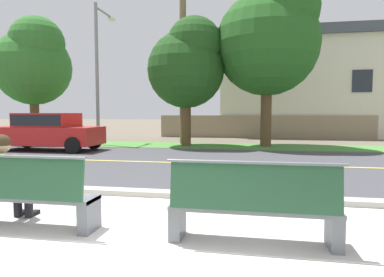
# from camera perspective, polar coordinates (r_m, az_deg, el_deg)

# --- Properties ---
(ground_plane) EXTENTS (140.00, 140.00, 0.00)m
(ground_plane) POSITION_cam_1_polar(r_m,az_deg,el_deg) (11.65, 3.05, -3.22)
(ground_plane) COLOR #665B4C
(sidewalk_pavement) EXTENTS (44.00, 3.60, 0.01)m
(sidewalk_pavement) POSITION_cam_1_polar(r_m,az_deg,el_deg) (4.40, -10.27, -16.01)
(sidewalk_pavement) COLOR beige
(sidewalk_pavement) RESTS_ON ground_plane
(curb_edge) EXTENTS (44.00, 0.30, 0.11)m
(curb_edge) POSITION_cam_1_polar(r_m,az_deg,el_deg) (6.17, -3.79, -9.51)
(curb_edge) COLOR #ADA89E
(curb_edge) RESTS_ON ground_plane
(street_asphalt) EXTENTS (52.00, 8.00, 0.01)m
(street_asphalt) POSITION_cam_1_polar(r_m,az_deg,el_deg) (10.18, 1.96, -4.29)
(street_asphalt) COLOR #424247
(street_asphalt) RESTS_ON ground_plane
(road_centre_line) EXTENTS (48.00, 0.14, 0.01)m
(road_centre_line) POSITION_cam_1_polar(r_m,az_deg,el_deg) (10.18, 1.96, -4.26)
(road_centre_line) COLOR #E0CC4C
(road_centre_line) RESTS_ON ground_plane
(far_verge_grass) EXTENTS (48.00, 2.80, 0.02)m
(far_verge_grass) POSITION_cam_1_polar(r_m,az_deg,el_deg) (15.58, 4.93, -1.29)
(far_verge_grass) COLOR #478438
(far_verge_grass) RESTS_ON ground_plane
(bench_left) EXTENTS (1.95, 0.48, 1.01)m
(bench_left) POSITION_cam_1_polar(r_m,az_deg,el_deg) (4.95, -27.05, -8.63)
(bench_left) COLOR slate
(bench_left) RESTS_ON ground_plane
(bench_right) EXTENTS (1.95, 0.48, 1.01)m
(bench_right) POSITION_cam_1_polar(r_m,az_deg,el_deg) (3.96, 10.39, -11.40)
(bench_right) COLOR slate
(bench_right) RESTS_ON ground_plane
(seated_person_olive) EXTENTS (0.52, 0.68, 1.25)m
(seated_person_olive) POSITION_cam_1_polar(r_m,az_deg,el_deg) (5.25, -28.95, -5.59)
(seated_person_olive) COLOR black
(seated_person_olive) RESTS_ON ground_plane
(car_red_near) EXTENTS (4.30, 1.86, 1.54)m
(car_red_near) POSITION_cam_1_polar(r_m,az_deg,el_deg) (14.90, -23.45, 1.37)
(car_red_near) COLOR red
(car_red_near) RESTS_ON ground_plane
(streetlamp) EXTENTS (0.24, 2.10, 6.74)m
(streetlamp) POSITION_cam_1_polar(r_m,az_deg,el_deg) (17.10, -15.67, 12.05)
(streetlamp) COLOR gray
(streetlamp) RESTS_ON ground_plane
(shade_tree_far_left) EXTENTS (3.96, 3.96, 6.53)m
(shade_tree_far_left) POSITION_cam_1_polar(r_m,az_deg,el_deg) (19.84, -25.43, 11.78)
(shade_tree_far_left) COLOR brown
(shade_tree_far_left) RESTS_ON ground_plane
(shade_tree_left) EXTENTS (3.55, 3.55, 5.86)m
(shade_tree_left) POSITION_cam_1_polar(r_m,az_deg,el_deg) (15.60, -0.67, 12.71)
(shade_tree_left) COLOR brown
(shade_tree_left) RESTS_ON ground_plane
(shade_tree_centre) EXTENTS (4.66, 4.66, 7.70)m
(shade_tree_centre) POSITION_cam_1_polar(r_m,az_deg,el_deg) (16.01, 13.34, 16.75)
(shade_tree_centre) COLOR brown
(shade_tree_centre) RESTS_ON ground_plane
(garden_wall) EXTENTS (13.00, 0.36, 1.40)m
(garden_wall) POSITION_cam_1_polar(r_m,az_deg,el_deg) (21.08, 12.10, 1.98)
(garden_wall) COLOR gray
(garden_wall) RESTS_ON ground_plane
(house_across_street) EXTENTS (12.34, 6.91, 6.80)m
(house_across_street) POSITION_cam_1_polar(r_m,az_deg,el_deg) (24.60, 19.14, 8.56)
(house_across_street) COLOR beige
(house_across_street) RESTS_ON ground_plane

